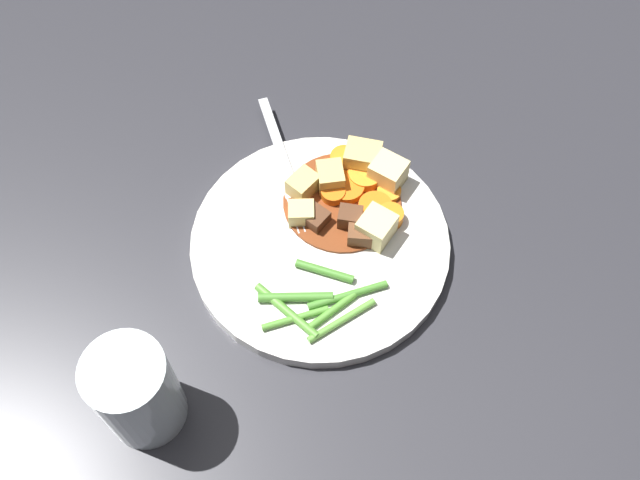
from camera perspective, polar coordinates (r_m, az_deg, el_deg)
ground_plane at (r=0.72m, az=0.00°, el=-0.60°), size 3.00×3.00×0.00m
dinner_plate at (r=0.71m, az=0.00°, el=-0.30°), size 0.25×0.25×0.01m
stew_sauce at (r=0.73m, az=1.74°, el=3.04°), size 0.12×0.12×0.00m
carrot_slice_0 at (r=0.72m, az=1.11°, el=3.60°), size 0.03×0.03×0.01m
carrot_slice_1 at (r=0.71m, az=5.54°, el=1.86°), size 0.03×0.03×0.01m
carrot_slice_2 at (r=0.74m, az=3.55°, el=5.03°), size 0.04×0.04×0.01m
carrot_slice_3 at (r=0.74m, az=2.24°, el=5.34°), size 0.03×0.03×0.01m
carrot_slice_4 at (r=0.72m, az=4.33°, el=2.50°), size 0.05×0.05×0.01m
carrot_slice_5 at (r=0.73m, az=2.08°, el=4.07°), size 0.05×0.05×0.01m
carrot_slice_6 at (r=0.73m, az=5.41°, el=3.73°), size 0.02×0.02×0.01m
carrot_slice_7 at (r=0.75m, az=1.96°, el=6.38°), size 0.03×0.03×0.01m
potato_chunk_0 at (r=0.72m, az=-1.34°, el=4.30°), size 0.04×0.03×0.02m
potato_chunk_1 at (r=0.73m, az=0.81°, el=4.92°), size 0.04×0.03×0.03m
potato_chunk_2 at (r=0.74m, az=3.35°, el=6.41°), size 0.03×0.04×0.03m
potato_chunk_3 at (r=0.71m, az=-1.48°, el=2.09°), size 0.03×0.03×0.02m
potato_chunk_4 at (r=0.70m, az=4.43°, el=0.98°), size 0.04×0.04×0.03m
potato_chunk_5 at (r=0.73m, az=5.34°, el=5.24°), size 0.04×0.04×0.03m
meat_chunk_0 at (r=0.71m, az=2.38°, el=1.74°), size 0.02×0.02×0.02m
meat_chunk_1 at (r=0.71m, az=-0.39°, el=1.74°), size 0.03×0.03×0.02m
meat_chunk_2 at (r=0.70m, az=3.25°, el=0.46°), size 0.03×0.03×0.02m
green_bean_0 at (r=0.68m, az=0.37°, el=-2.46°), size 0.01×0.06×0.01m
green_bean_1 at (r=0.67m, az=-2.62°, el=-5.56°), size 0.04×0.07×0.01m
green_bean_2 at (r=0.67m, az=-1.91°, el=-4.50°), size 0.03×0.07×0.01m
green_bean_3 at (r=0.66m, az=1.71°, el=-6.32°), size 0.06×0.05×0.01m
green_bean_4 at (r=0.66m, az=-1.81°, el=-6.18°), size 0.04×0.06×0.01m
green_bean_5 at (r=0.67m, az=0.88°, el=-5.62°), size 0.05×0.04×0.01m
green_bean_6 at (r=0.67m, az=2.18°, el=-4.34°), size 0.05×0.07×0.01m
fork at (r=0.75m, az=-2.69°, el=5.77°), size 0.16×0.11×0.00m
water_glass at (r=0.62m, az=-14.20°, el=-11.46°), size 0.07×0.07×0.10m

